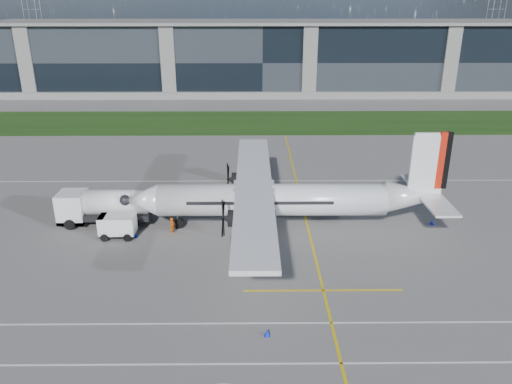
{
  "coord_description": "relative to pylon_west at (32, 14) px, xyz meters",
  "views": [
    {
      "loc": [
        -2.35,
        -38.13,
        20.57
      ],
      "look_at": [
        -1.96,
        6.04,
        3.26
      ],
      "focal_mm": 35.0,
      "sensor_mm": 36.0,
      "label": 1
    }
  ],
  "objects": [
    {
      "name": "safety_cone_tail",
      "position": [
        95.12,
        -144.39,
        -14.75
      ],
      "size": [
        0.36,
        0.36,
        0.5
      ],
      "primitive_type": "cone",
      "color": "#0C1ECF",
      "rests_on": "ground"
    },
    {
      "name": "pylon_west",
      "position": [
        0.0,
        0.0,
        0.0
      ],
      "size": [
        9.0,
        4.6,
        30.0
      ],
      "primitive_type": null,
      "color": "gray",
      "rests_on": "ground"
    },
    {
      "name": "ground",
      "position": [
        80.0,
        -110.0,
        -15.0
      ],
      "size": [
        400.0,
        400.0,
        0.0
      ],
      "primitive_type": "plane",
      "color": "#605E5B",
      "rests_on": "ground"
    },
    {
      "name": "safety_cone_portwing",
      "position": [
        78.61,
        -161.32,
        -14.75
      ],
      "size": [
        0.36,
        0.36,
        0.5
      ],
      "primitive_type": "cone",
      "color": "#0C1ECF",
      "rests_on": "ground"
    },
    {
      "name": "safety_cone_nose_port",
      "position": [
        66.95,
        -146.9,
        -14.75
      ],
      "size": [
        0.36,
        0.36,
        0.5
      ],
      "primitive_type": "cone",
      "color": "#0C1ECF",
      "rests_on": "ground"
    },
    {
      "name": "safety_cone_nose_stbd",
      "position": [
        67.29,
        -142.79,
        -14.75
      ],
      "size": [
        0.36,
        0.36,
        0.5
      ],
      "primitive_type": "cone",
      "color": "#0C1ECF",
      "rests_on": "ground"
    },
    {
      "name": "safety_cone_fwd",
      "position": [
        64.05,
        -145.25,
        -14.75
      ],
      "size": [
        0.36,
        0.36,
        0.5
      ],
      "primitive_type": "cone",
      "color": "#0C1ECF",
      "rests_on": "ground"
    },
    {
      "name": "pylon_east",
      "position": [
        165.0,
        0.0,
        0.0
      ],
      "size": [
        9.0,
        4.6,
        30.0
      ],
      "primitive_type": null,
      "color": "gray",
      "rests_on": "ground"
    },
    {
      "name": "white_lane_line",
      "position": [
        80.0,
        -164.0,
        -14.99
      ],
      "size": [
        90.0,
        0.15,
        0.01
      ],
      "primitive_type": "cube",
      "color": "white",
      "rests_on": "ground"
    },
    {
      "name": "safety_cone_stbdwing",
      "position": [
        77.21,
        -129.73,
        -14.75
      ],
      "size": [
        0.36,
        0.36,
        0.5
      ],
      "primitive_type": "cone",
      "color": "#0C1ECF",
      "rests_on": "ground"
    },
    {
      "name": "grass_strip",
      "position": [
        80.0,
        -102.0,
        -14.98
      ],
      "size": [
        400.0,
        18.0,
        0.04
      ],
      "primitive_type": "cube",
      "color": "#183F11",
      "rests_on": "ground"
    },
    {
      "name": "turboprop_aircraft",
      "position": [
        80.63,
        -145.03,
        -10.32
      ],
      "size": [
        30.11,
        31.22,
        9.37
      ],
      "primitive_type": null,
      "color": "white",
      "rests_on": "ground"
    },
    {
      "name": "fuel_tanker_truck",
      "position": [
        62.82,
        -143.89,
        -13.28
      ],
      "size": [
        9.19,
        2.99,
        3.45
      ],
      "primitive_type": null,
      "color": "white",
      "rests_on": "ground"
    },
    {
      "name": "ground_crew_person",
      "position": [
        70.27,
        -146.21,
        -14.08
      ],
      "size": [
        0.77,
        0.89,
        1.84
      ],
      "primitive_type": "imported",
      "rotation": [
        0.0,
        0.0,
        1.2
      ],
      "color": "#F25907",
      "rests_on": "ground"
    },
    {
      "name": "yellow_taxiway_centerline",
      "position": [
        83.0,
        -140.0,
        -14.99
      ],
      "size": [
        0.2,
        70.0,
        0.01
      ],
      "primitive_type": "cube",
      "color": "yellow",
      "rests_on": "ground"
    },
    {
      "name": "tree_line",
      "position": [
        80.0,
        -10.0,
        -12.0
      ],
      "size": [
        400.0,
        6.0,
        6.0
      ],
      "primitive_type": "cube",
      "color": "black",
      "rests_on": "ground"
    },
    {
      "name": "baggage_tug",
      "position": [
        65.36,
        -146.77,
        -13.97
      ],
      "size": [
        3.44,
        2.06,
        2.06
      ],
      "primitive_type": null,
      "color": "white",
      "rests_on": "ground"
    },
    {
      "name": "terminal_building",
      "position": [
        80.0,
        -70.0,
        -7.5
      ],
      "size": [
        120.0,
        20.0,
        15.0
      ],
      "primitive_type": "cube",
      "color": "black",
      "rests_on": "ground"
    }
  ]
}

